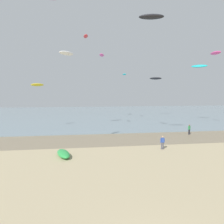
% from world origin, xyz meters
% --- Properties ---
extents(wet_sand_strip, '(120.00, 8.65, 0.01)m').
position_xyz_m(wet_sand_strip, '(0.00, 24.24, 0.00)').
color(wet_sand_strip, '#84755B').
rests_on(wet_sand_strip, ground).
extents(sea, '(160.00, 70.00, 0.10)m').
position_xyz_m(sea, '(0.00, 63.56, 0.05)').
color(sea, gray).
rests_on(sea, ground).
extents(person_mid_beach, '(0.52, 0.36, 1.71)m').
position_xyz_m(person_mid_beach, '(14.72, 26.14, 0.92)').
color(person_mid_beach, '#232328').
rests_on(person_mid_beach, ground).
extents(person_by_waterline, '(0.57, 0.23, 1.71)m').
position_xyz_m(person_by_waterline, '(6.60, 17.78, 0.92)').
color(person_by_waterline, '#4C4C56').
rests_on(person_by_waterline, ground).
extents(grounded_kite, '(2.12, 3.57, 0.67)m').
position_xyz_m(grounded_kite, '(-5.53, 16.42, 0.34)').
color(grounded_kite, green).
rests_on(grounded_kite, ground).
extents(kite_aloft_0, '(0.86, 2.25, 0.41)m').
position_xyz_m(kite_aloft_0, '(7.12, 44.69, 11.67)').
color(kite_aloft_0, '#19B2B7').
extents(kite_aloft_1, '(1.19, 2.77, 0.77)m').
position_xyz_m(kite_aloft_1, '(21.50, 29.86, 14.55)').
color(kite_aloft_1, '#E54C99').
extents(kite_aloft_2, '(3.46, 2.83, 0.93)m').
position_xyz_m(kite_aloft_2, '(22.39, 36.76, 13.00)').
color(kite_aloft_2, '#19B2B7').
extents(kite_aloft_3, '(3.54, 1.84, 0.74)m').
position_xyz_m(kite_aloft_3, '(5.95, 21.00, 17.27)').
color(kite_aloft_3, black).
extents(kite_aloft_4, '(3.56, 2.03, 0.86)m').
position_xyz_m(kite_aloft_4, '(17.33, 50.49, 11.16)').
color(kite_aloft_4, black).
extents(kite_aloft_6, '(0.80, 2.17, 0.40)m').
position_xyz_m(kite_aloft_6, '(-2.63, 29.33, 16.56)').
color(kite_aloft_6, red).
extents(kite_aloft_7, '(1.72, 3.46, 0.53)m').
position_xyz_m(kite_aloft_7, '(1.63, 45.86, 16.42)').
color(kite_aloft_7, '#E54C99').
extents(kite_aloft_8, '(2.65, 2.75, 0.76)m').
position_xyz_m(kite_aloft_8, '(-11.74, 34.67, 8.62)').
color(kite_aloft_8, yellow).
extents(kite_aloft_10, '(2.06, 2.10, 0.60)m').
position_xyz_m(kite_aloft_10, '(-5.16, 18.99, 11.83)').
color(kite_aloft_10, white).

